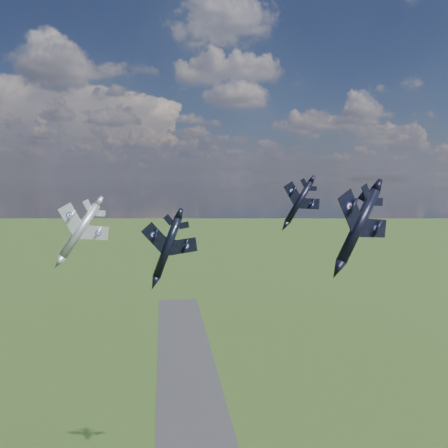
{
  "coord_description": "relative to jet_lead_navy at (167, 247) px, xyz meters",
  "views": [
    {
      "loc": [
        -10.2,
        -70.66,
        89.73
      ],
      "look_at": [
        1.32,
        11.21,
        81.22
      ],
      "focal_mm": 35.0,
      "sensor_mm": 36.0,
      "label": 1
    }
  ],
  "objects": [
    {
      "name": "jet_right_navy",
      "position": [
        25.68,
        -21.16,
        5.69
      ],
      "size": [
        15.84,
        18.36,
        8.62
      ],
      "primitive_type": null,
      "rotation": [
        0.0,
        0.57,
        0.37
      ],
      "color": "black"
    },
    {
      "name": "jet_high_navy",
      "position": [
        34.09,
        31.46,
        6.13
      ],
      "size": [
        12.99,
        17.25,
        9.03
      ],
      "primitive_type": null,
      "rotation": [
        0.0,
        0.54,
        0.07
      ],
      "color": "black"
    },
    {
      "name": "jet_lead_navy",
      "position": [
        0.0,
        0.0,
        0.0
      ],
      "size": [
        13.1,
        16.56,
        6.89
      ],
      "primitive_type": null,
      "rotation": [
        0.0,
        0.36,
        0.11
      ],
      "color": "black"
    },
    {
      "name": "jet_left_silver",
      "position": [
        -16.47,
        8.66,
        2.27
      ],
      "size": [
        16.75,
        19.27,
        9.37
      ],
      "primitive_type": null,
      "rotation": [
        0.0,
        0.61,
        0.4
      ],
      "color": "#9C9FA6"
    }
  ]
}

